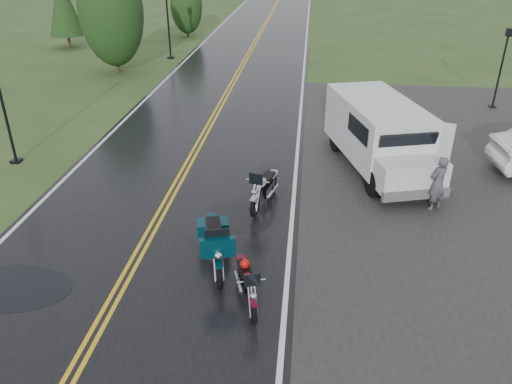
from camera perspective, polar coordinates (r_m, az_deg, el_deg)
ground at (r=12.99m, az=-13.43°, el=-7.38°), size 120.00×120.00×0.00m
road at (r=21.64m, az=-5.22°, el=7.80°), size 8.00×100.00×0.04m
motorcycle_red at (r=10.44m, az=-0.34°, el=-12.48°), size 1.22×2.02×1.12m
motorcycle_teal at (r=11.26m, az=-4.31°, el=-8.05°), size 1.51×2.63×1.47m
motorcycle_silver at (r=14.02m, az=-0.14°, el=-0.71°), size 1.27×2.30×1.29m
van_white at (r=15.41m, az=13.61°, el=3.41°), size 3.80×6.38×2.36m
person_at_van at (r=15.32m, az=20.06°, el=0.84°), size 0.72×0.68×1.65m
lamp_post_near_left at (r=19.14m, az=-26.89°, el=8.56°), size 0.34×0.34×4.01m
lamp_post_far_left at (r=33.75m, az=-10.03°, el=18.71°), size 0.40×0.40×4.69m
lamp_post_far_right at (r=25.70m, az=26.19°, el=12.51°), size 0.31×0.31×3.63m
tree_left_mid at (r=30.63m, az=-16.12°, el=18.12°), size 3.60×3.60×5.62m
tree_left_far at (r=41.16m, az=-7.93°, el=19.69°), size 2.42×2.42×3.72m
pine_left_far at (r=38.95m, az=-21.08°, el=18.72°), size 2.37×2.37×4.95m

